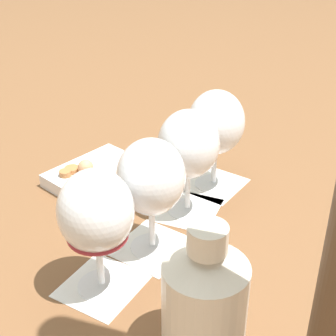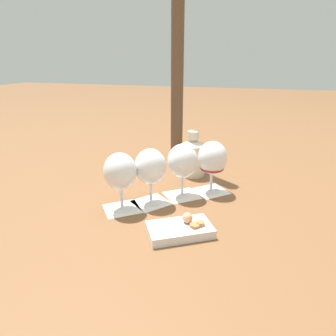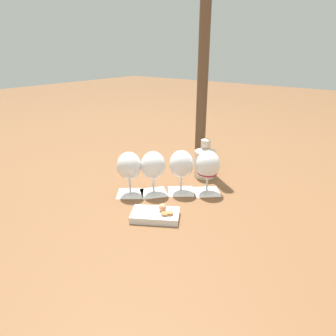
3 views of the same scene
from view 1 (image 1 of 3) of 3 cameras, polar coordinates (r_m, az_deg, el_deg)
name	(u,v)px [view 1 (image 1 of 3)]	position (r m, az deg, el deg)	size (l,w,h in m)	color
ground_plane	(167,228)	(0.84, -0.13, -6.67)	(8.00, 8.00, 0.00)	brown
tasting_card_0	(102,285)	(0.74, -7.33, -12.79)	(0.15, 0.15, 0.00)	white
tasting_card_1	(152,247)	(0.80, -1.75, -8.72)	(0.14, 0.15, 0.00)	white
tasting_card_2	(187,210)	(0.88, 2.13, -4.62)	(0.15, 0.14, 0.00)	white
tasting_card_3	(213,184)	(0.95, 5.02, -1.76)	(0.14, 0.15, 0.00)	white
wine_glass_0	(96,216)	(0.66, -7.97, -5.27)	(0.10, 0.10, 0.18)	white
wine_glass_1	(151,182)	(0.73, -1.89, -1.52)	(0.10, 0.10, 0.18)	white
wine_glass_2	(188,149)	(0.82, 2.28, 2.15)	(0.10, 0.10, 0.18)	white
wine_glass_3	(216,126)	(0.89, 5.34, 4.62)	(0.10, 0.10, 0.18)	white
ceramic_vase	(205,300)	(0.60, 4.08, -14.37)	(0.10, 0.10, 0.18)	beige
snack_dish	(92,172)	(0.97, -8.43, -0.47)	(0.17, 0.20, 0.05)	silver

